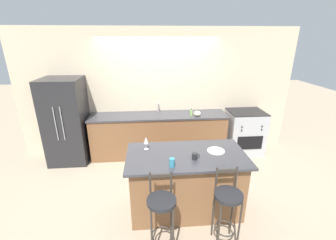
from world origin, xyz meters
The scene contains 15 objects.
ground_plane centered at (0.00, 0.00, 0.00)m, with size 18.00×18.00×0.00m, color tan.
wall_back centered at (0.00, 0.68, 1.35)m, with size 6.00×0.07×2.70m.
back_counter centered at (0.00, 0.37, 0.47)m, with size 2.91×0.66×0.93m.
sink_faucet centered at (0.00, 0.56, 1.07)m, with size 0.02×0.13×0.22m.
kitchen_island centered at (0.31, -1.41, 0.47)m, with size 1.69×0.89×0.93m.
refrigerator centered at (-1.89, 0.28, 0.87)m, with size 0.77×0.78×1.75m.
oven_range centered at (1.93, 0.33, 0.48)m, with size 0.77×0.68×0.96m.
bar_stool_near centered at (-0.09, -2.10, 0.60)m, with size 0.34×0.34×1.04m.
bar_stool_far centered at (0.71, -2.06, 0.60)m, with size 0.34×0.34×1.04m.
dinner_plate centered at (0.75, -1.35, 0.94)m, with size 0.25×0.25×0.02m.
wine_glass centered at (-0.26, -1.19, 1.07)m, with size 0.07×0.07×0.20m.
coffee_mug centered at (0.40, -1.54, 0.97)m, with size 0.11×0.08×0.09m.
tumbler_cup centered at (0.07, -1.70, 0.99)m, with size 0.07×0.07×0.12m.
pumpkin_decoration centered at (0.80, 0.19, 0.99)m, with size 0.14×0.14×0.14m.
soap_bottle centered at (0.68, 0.23, 1.00)m, with size 0.05×0.05×0.15m.
Camera 1 is at (-0.19, -4.18, 2.48)m, focal length 24.00 mm.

